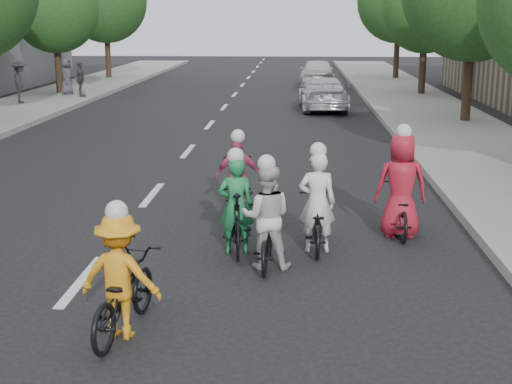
# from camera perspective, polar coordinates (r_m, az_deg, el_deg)

# --- Properties ---
(ground) EXTENTS (120.00, 120.00, 0.00)m
(ground) POSITION_cam_1_polar(r_m,az_deg,el_deg) (10.35, -13.79, -6.93)
(ground) COLOR black
(ground) RESTS_ON ground
(sidewalk_right) EXTENTS (4.00, 80.00, 0.15)m
(sidewalk_right) POSITION_cam_1_polar(r_m,az_deg,el_deg) (20.20, 17.62, 3.10)
(sidewalk_right) COLOR gray
(sidewalk_right) RESTS_ON ground
(curb_right) EXTENTS (0.18, 80.00, 0.18)m
(curb_right) POSITION_cam_1_polar(r_m,az_deg,el_deg) (19.80, 12.14, 3.28)
(curb_right) COLOR #999993
(curb_right) RESTS_ON ground
(tree_l_4) EXTENTS (4.00, 4.00, 5.97)m
(tree_l_4) POSITION_cam_1_polar(r_m,az_deg,el_deg) (35.07, -15.80, 13.88)
(tree_l_4) COLOR black
(tree_l_4) RESTS_ON ground
(tree_l_5) EXTENTS (4.80, 4.80, 6.93)m
(tree_l_5) POSITION_cam_1_polar(r_m,az_deg,el_deg) (43.71, -11.96, 14.70)
(tree_l_5) COLOR black
(tree_l_5) RESTS_ON ground
(tree_r_2) EXTENTS (4.00, 4.00, 5.97)m
(tree_r_2) POSITION_cam_1_polar(r_m,az_deg,el_deg) (34.34, 13.42, 14.03)
(tree_r_2) COLOR black
(tree_r_2) RESTS_ON ground
(tree_r_3) EXTENTS (4.80, 4.80, 6.93)m
(tree_r_3) POSITION_cam_1_polar(r_m,az_deg,el_deg) (43.25, 11.37, 14.74)
(tree_r_3) COLOR black
(tree_r_3) RESTS_ON ground
(cyclist_0) EXTENTS (0.86, 1.60, 1.91)m
(cyclist_0) POSITION_cam_1_polar(r_m,az_deg,el_deg) (12.18, 11.47, -0.35)
(cyclist_0) COLOR black
(cyclist_0) RESTS_ON ground
(cyclist_1) EXTENTS (0.77, 1.60, 1.69)m
(cyclist_1) POSITION_cam_1_polar(r_m,az_deg,el_deg) (10.47, 0.84, -2.83)
(cyclist_1) COLOR black
(cyclist_1) RESTS_ON ground
(cyclist_2) EXTENTS (1.02, 1.83, 1.62)m
(cyclist_2) POSITION_cam_1_polar(r_m,az_deg,el_deg) (8.39, -10.71, -7.42)
(cyclist_2) COLOR black
(cyclist_2) RESTS_ON ground
(cyclist_3) EXTENTS (0.90, 1.88, 1.62)m
(cyclist_3) POSITION_cam_1_polar(r_m,az_deg,el_deg) (13.26, -1.41, 0.80)
(cyclist_3) COLOR black
(cyclist_3) RESTS_ON ground
(cyclist_4) EXTENTS (0.66, 1.71, 1.67)m
(cyclist_4) POSITION_cam_1_polar(r_m,az_deg,el_deg) (11.12, -1.58, -1.88)
(cyclist_4) COLOR black
(cyclist_4) RESTS_ON ground
(cyclist_5) EXTENTS (0.58, 1.60, 1.74)m
(cyclist_5) POSITION_cam_1_polar(r_m,az_deg,el_deg) (11.26, 4.88, -1.90)
(cyclist_5) COLOR black
(cyclist_5) RESTS_ON ground
(follow_car_lead) EXTENTS (2.03, 4.58, 1.31)m
(follow_car_lead) POSITION_cam_1_polar(r_m,az_deg,el_deg) (28.74, 5.39, 7.85)
(follow_car_lead) COLOR silver
(follow_car_lead) RESTS_ON ground
(follow_car_trail) EXTENTS (1.81, 4.41, 1.50)m
(follow_car_trail) POSITION_cam_1_polar(r_m,az_deg,el_deg) (38.57, 4.91, 9.50)
(follow_car_trail) COLOR silver
(follow_car_trail) RESTS_ON ground
(spectator_0) EXTENTS (0.99, 1.29, 1.76)m
(spectator_0) POSITION_cam_1_polar(r_m,az_deg,el_deg) (31.28, -18.35, 8.38)
(spectator_0) COLOR #484954
(spectator_0) RESTS_ON sidewalk_left
(spectator_1) EXTENTS (0.64, 1.00, 1.58)m
(spectator_1) POSITION_cam_1_polar(r_m,az_deg,el_deg) (32.98, -13.86, 8.77)
(spectator_1) COLOR #464852
(spectator_1) RESTS_ON sidewalk_left
(spectator_2) EXTENTS (0.54, 0.83, 1.68)m
(spectator_2) POSITION_cam_1_polar(r_m,az_deg,el_deg) (34.14, -14.92, 8.94)
(spectator_2) COLOR #454751
(spectator_2) RESTS_ON sidewalk_left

